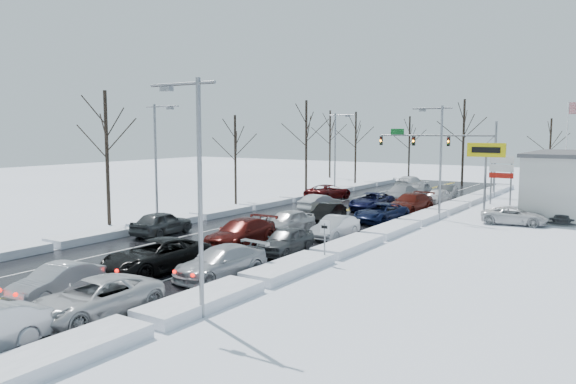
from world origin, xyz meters
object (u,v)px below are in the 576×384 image
Objects in this scene: flagpole at (568,142)px; oncoming_car_0 at (320,211)px; tires_plus_sign at (486,155)px; traffic_signal_mast at (448,145)px.

flagpole is 27.76m from oncoming_car_0.
tires_plus_sign is 0.60× the size of flagpole.
tires_plus_sign is 15.05m from oncoming_car_0.
flagpole reaches higher than traffic_signal_mast.
traffic_signal_mast is 20.62m from oncoming_car_0.
traffic_signal_mast reaches higher than tires_plus_sign.
tires_plus_sign is 14.79m from flagpole.
tires_plus_sign is at bearing -141.82° from oncoming_car_0.
oncoming_car_0 is at bearing -128.57° from flagpole.
traffic_signal_mast is 2.95× the size of oncoming_car_0.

